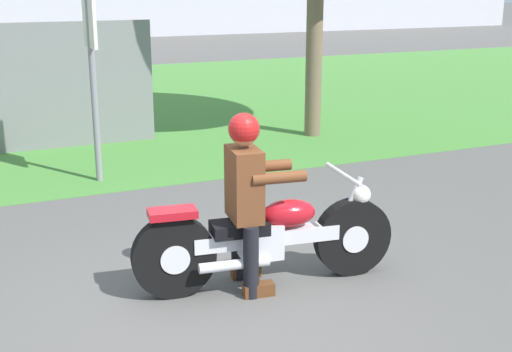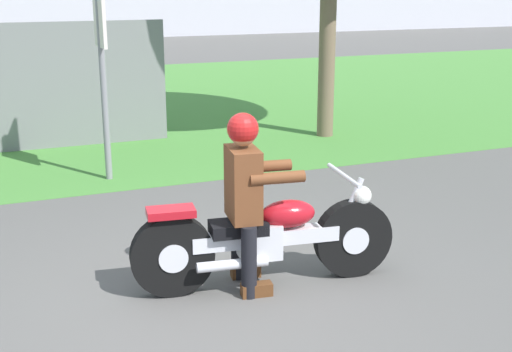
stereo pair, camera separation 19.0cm
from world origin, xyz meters
The scene contains 5 objects.
ground centered at (0.00, 0.00, 0.00)m, with size 120.00×120.00×0.00m, color #565451.
grass_verge centered at (0.00, 9.28, 0.00)m, with size 60.00×12.00×0.01m, color #478438.
motorcycle_lead centered at (0.53, 0.33, 0.39)m, with size 2.12×0.66×0.88m.
rider_lead centered at (0.36, 0.35, 0.82)m, with size 0.59×0.51×1.40m.
sign_banner centered at (-0.06, 3.85, 1.72)m, with size 0.08×0.60×2.60m.
Camera 2 is at (-1.45, -4.26, 2.33)m, focal length 47.66 mm.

